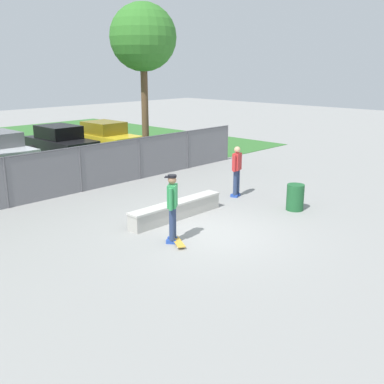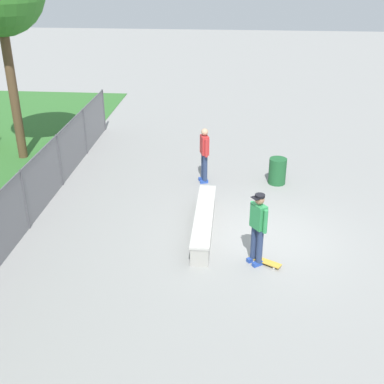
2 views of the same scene
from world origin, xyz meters
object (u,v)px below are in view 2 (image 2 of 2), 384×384
(bystander, at_px, (204,153))
(skateboard, at_px, (265,261))
(skateboarder, at_px, (258,226))
(concrete_ledge, at_px, (204,222))
(trash_bin, at_px, (277,171))

(bystander, bearing_deg, skateboard, -159.12)
(skateboarder, xyz_separation_m, skateboard, (-0.03, -0.23, -0.96))
(skateboard, relative_size, bystander, 0.44)
(skateboarder, bearing_deg, bystander, 18.49)
(concrete_ledge, distance_m, skateboard, 2.17)
(concrete_ledge, height_order, bystander, bystander)
(trash_bin, bearing_deg, skateboarder, 170.22)
(concrete_ledge, relative_size, trash_bin, 4.12)
(skateboard, height_order, bystander, bystander)
(concrete_ledge, xyz_separation_m, bystander, (3.19, 0.20, 0.74))
(trash_bin, bearing_deg, concrete_ledge, 146.57)
(skateboard, bearing_deg, skateboarder, 82.87)
(skateboarder, distance_m, trash_bin, 4.83)
(skateboarder, relative_size, trash_bin, 2.16)
(skateboard, bearing_deg, concrete_ledge, 46.85)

